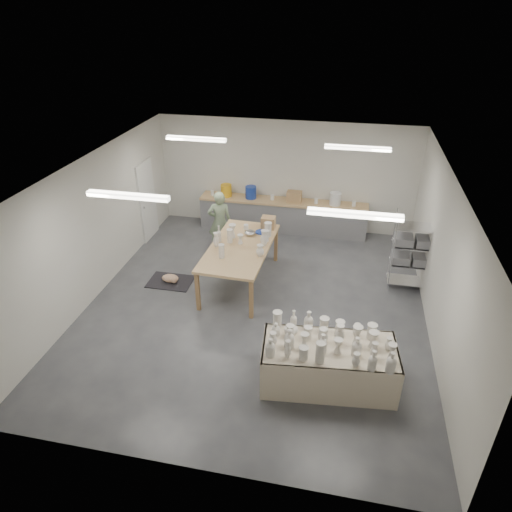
% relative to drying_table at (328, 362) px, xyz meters
% --- Properties ---
extents(room, '(8.00, 8.02, 3.00)m').
position_rel_drying_table_xyz_m(room, '(-1.74, 2.05, 1.61)').
color(room, '#424449').
rests_on(room, ground).
extents(back_counter, '(4.60, 0.60, 1.24)m').
position_rel_drying_table_xyz_m(back_counter, '(-1.64, 5.65, 0.04)').
color(back_counter, tan).
rests_on(back_counter, ground).
extents(wire_shelf, '(0.88, 0.48, 1.80)m').
position_rel_drying_table_xyz_m(wire_shelf, '(1.57, 3.37, 0.47)').
color(wire_shelf, silver).
rests_on(wire_shelf, ground).
extents(drying_table, '(2.29, 1.26, 1.15)m').
position_rel_drying_table_xyz_m(drying_table, '(0.00, 0.00, 0.00)').
color(drying_table, olive).
rests_on(drying_table, ground).
extents(work_table, '(1.39, 2.61, 1.34)m').
position_rel_drying_table_xyz_m(work_table, '(-2.09, 2.86, 0.51)').
color(work_table, tan).
rests_on(work_table, ground).
extents(rug, '(1.00, 0.70, 0.02)m').
position_rel_drying_table_xyz_m(rug, '(-3.75, 2.45, -0.43)').
color(rug, black).
rests_on(rug, ground).
extents(cat, '(0.44, 0.35, 0.17)m').
position_rel_drying_table_xyz_m(cat, '(-3.73, 2.44, -0.34)').
color(cat, white).
rests_on(cat, rug).
extents(potter, '(0.68, 0.54, 1.63)m').
position_rel_drying_table_xyz_m(potter, '(-3.02, 4.16, 0.37)').
color(potter, '#8BA37E').
rests_on(potter, ground).
extents(red_stool, '(0.47, 0.47, 0.33)m').
position_rel_drying_table_xyz_m(red_stool, '(-3.02, 4.43, -0.14)').
color(red_stool, red).
rests_on(red_stool, ground).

